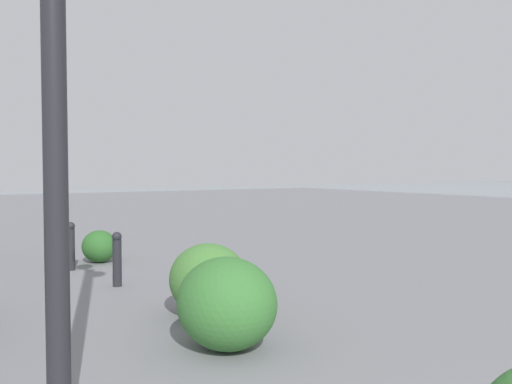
% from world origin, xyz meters
% --- Properties ---
extents(bollard_near, '(0.13, 0.13, 0.73)m').
position_xyz_m(bollard_near, '(7.35, -0.82, 0.38)').
color(bollard_near, '#232328').
rests_on(bollard_near, ground).
extents(bollard_mid, '(0.13, 0.13, 0.75)m').
position_xyz_m(bollard_mid, '(8.85, -0.57, 0.39)').
color(bollard_mid, '#232328').
rests_on(bollard_mid, ground).
extents(shrub_low, '(0.95, 0.85, 0.80)m').
position_xyz_m(shrub_low, '(4.40, -0.85, 0.40)').
color(shrub_low, '#387533').
rests_on(shrub_low, ground).
extents(shrub_round, '(0.91, 0.82, 0.77)m').
position_xyz_m(shrub_round, '(5.43, -1.20, 0.39)').
color(shrub_round, '#477F38').
rests_on(shrub_round, ground).
extents(shrub_tall, '(0.63, 0.57, 0.54)m').
position_xyz_m(shrub_tall, '(9.32, -1.15, 0.27)').
color(shrub_tall, '#2D6628').
rests_on(shrub_tall, ground).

